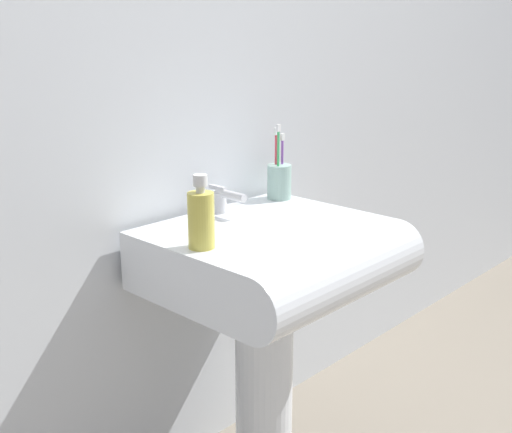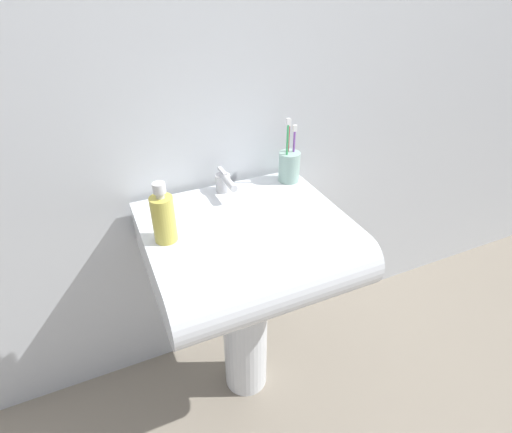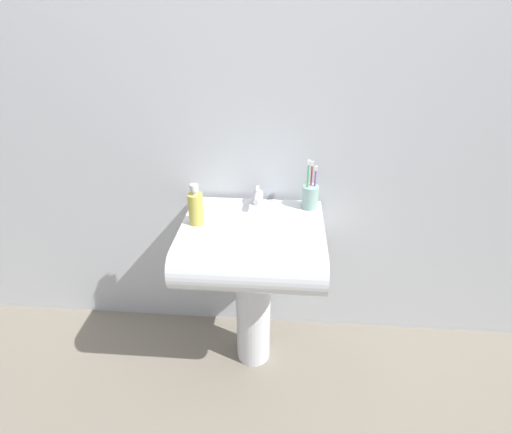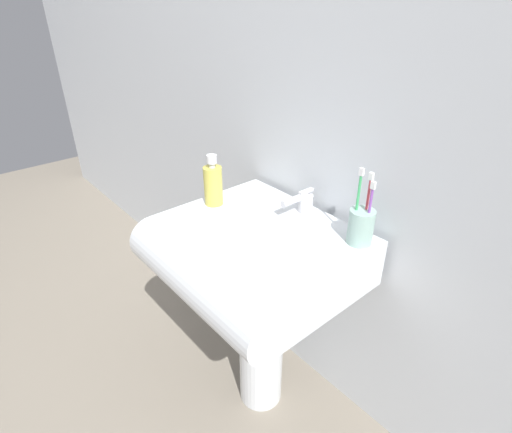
{
  "view_description": "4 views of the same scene",
  "coord_description": "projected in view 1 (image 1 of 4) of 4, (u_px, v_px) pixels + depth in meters",
  "views": [
    {
      "loc": [
        -1.12,
        -1.03,
        1.19
      ],
      "look_at": [
        -0.01,
        0.02,
        0.75
      ],
      "focal_mm": 45.0,
      "sensor_mm": 36.0,
      "label": 1
    },
    {
      "loc": [
        -0.35,
        -0.88,
        1.34
      ],
      "look_at": [
        0.03,
        -0.02,
        0.74
      ],
      "focal_mm": 28.0,
      "sensor_mm": 36.0,
      "label": 2
    },
    {
      "loc": [
        0.12,
        -1.35,
        1.52
      ],
      "look_at": [
        0.01,
        0.02,
        0.75
      ],
      "focal_mm": 28.0,
      "sensor_mm": 36.0,
      "label": 3
    },
    {
      "loc": [
        0.74,
        -0.66,
        1.32
      ],
      "look_at": [
        -0.04,
        0.01,
        0.75
      ],
      "focal_mm": 28.0,
      "sensor_mm": 36.0,
      "label": 4
    }
  ],
  "objects": [
    {
      "name": "wall_back",
      "position": [
        190.0,
        27.0,
        1.63
      ],
      "size": [
        5.0,
        0.05,
        2.4
      ],
      "primitive_type": "cube",
      "color": "silver",
      "rests_on": "ground"
    },
    {
      "name": "sink_pedestal",
      "position": [
        264.0,
        383.0,
        1.7
      ],
      "size": [
        0.15,
        0.15,
        0.58
      ],
      "primitive_type": "cylinder",
      "color": "white",
      "rests_on": "ground"
    },
    {
      "name": "sink_basin",
      "position": [
        281.0,
        259.0,
        1.57
      ],
      "size": [
        0.56,
        0.51,
        0.15
      ],
      "color": "white",
      "rests_on": "sink_pedestal"
    },
    {
      "name": "faucet",
      "position": [
        221.0,
        200.0,
        1.68
      ],
      "size": [
        0.05,
        0.13,
        0.07
      ],
      "color": "silver",
      "rests_on": "sink_basin"
    },
    {
      "name": "toothbrush_cup",
      "position": [
        279.0,
        180.0,
        1.83
      ],
      "size": [
        0.07,
        0.07,
        0.22
      ],
      "color": "#99BFB2",
      "rests_on": "sink_basin"
    },
    {
      "name": "soap_bottle",
      "position": [
        201.0,
        218.0,
        1.4
      ],
      "size": [
        0.06,
        0.06,
        0.17
      ],
      "color": "gold",
      "rests_on": "sink_basin"
    }
  ]
}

